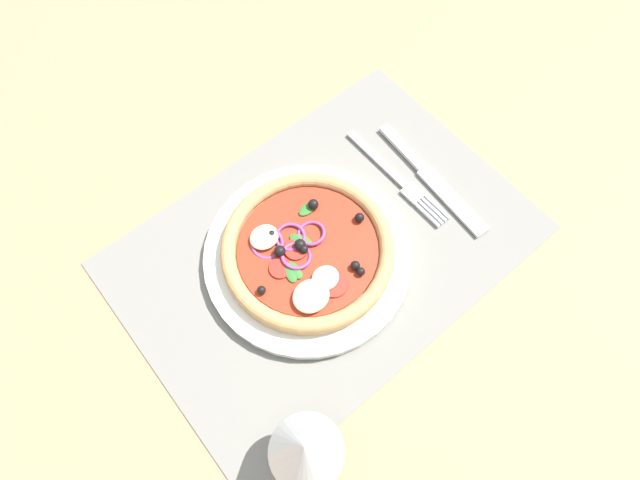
# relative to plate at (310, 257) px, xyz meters

# --- Properties ---
(ground_plane) EXTENTS (1.90, 1.40, 0.02)m
(ground_plane) POSITION_rel_plate_xyz_m (-0.03, -0.00, -0.02)
(ground_plane) COLOR #9E7A56
(placemat) EXTENTS (0.49, 0.34, 0.00)m
(placemat) POSITION_rel_plate_xyz_m (-0.03, -0.00, -0.01)
(placemat) COLOR slate
(placemat) RESTS_ON ground_plane
(plate) EXTENTS (0.25, 0.25, 0.01)m
(plate) POSITION_rel_plate_xyz_m (0.00, 0.00, 0.00)
(plate) COLOR silver
(plate) RESTS_ON placemat
(pizza) EXTENTS (0.20, 0.20, 0.03)m
(pizza) POSITION_rel_plate_xyz_m (0.00, 0.00, 0.02)
(pizza) COLOR tan
(pizza) RESTS_ON plate
(fork) EXTENTS (0.02, 0.18, 0.00)m
(fork) POSITION_rel_plate_xyz_m (-0.16, -0.01, -0.00)
(fork) COLOR silver
(fork) RESTS_ON placemat
(knife) EXTENTS (0.03, 0.20, 0.01)m
(knife) POSITION_rel_plate_xyz_m (-0.19, 0.01, -0.00)
(knife) COLOR silver
(knife) RESTS_ON placemat
(wine_glass) EXTENTS (0.07, 0.07, 0.15)m
(wine_glass) POSITION_rel_plate_xyz_m (0.14, 0.17, 0.09)
(wine_glass) COLOR silver
(wine_glass) RESTS_ON ground_plane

